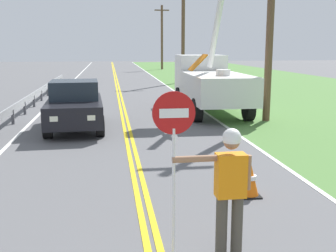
% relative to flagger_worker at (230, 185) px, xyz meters
% --- Properties ---
extents(grass_verge_right, '(16.00, 110.00, 0.01)m').
position_rel_flagger_worker_xyz_m(grass_verge_right, '(10.60, 15.93, -1.04)').
color(grass_verge_right, '#517F3D').
rests_on(grass_verge_right, ground).
extents(centerline_yellow_left, '(0.11, 110.00, 0.01)m').
position_rel_flagger_worker_xyz_m(centerline_yellow_left, '(-1.09, 15.93, -1.04)').
color(centerline_yellow_left, yellow).
rests_on(centerline_yellow_left, ground).
extents(centerline_yellow_right, '(0.11, 110.00, 0.01)m').
position_rel_flagger_worker_xyz_m(centerline_yellow_right, '(-0.91, 15.93, -1.04)').
color(centerline_yellow_right, yellow).
rests_on(centerline_yellow_right, ground).
extents(edge_line_right, '(0.12, 110.00, 0.01)m').
position_rel_flagger_worker_xyz_m(edge_line_right, '(2.60, 15.93, -1.04)').
color(edge_line_right, silver).
rests_on(edge_line_right, ground).
extents(edge_line_left, '(0.12, 110.00, 0.01)m').
position_rel_flagger_worker_xyz_m(edge_line_left, '(-4.60, 15.93, -1.04)').
color(edge_line_left, silver).
rests_on(edge_line_left, ground).
extents(flagger_worker, '(1.09, 0.25, 1.83)m').
position_rel_flagger_worker_xyz_m(flagger_worker, '(0.00, 0.00, 0.00)').
color(flagger_worker, '#474238').
rests_on(flagger_worker, ground).
extents(stop_sign_paddle, '(0.56, 0.04, 2.33)m').
position_rel_flagger_worker_xyz_m(stop_sign_paddle, '(-0.77, -0.01, 0.66)').
color(stop_sign_paddle, silver).
rests_on(stop_sign_paddle, ground).
extents(utility_bucket_truck, '(2.74, 6.83, 5.90)m').
position_rel_flagger_worker_xyz_m(utility_bucket_truck, '(2.81, 12.90, 0.38)').
color(utility_bucket_truck, silver).
rests_on(utility_bucket_truck, ground).
extents(oncoming_sedan_nearest, '(2.06, 4.18, 1.70)m').
position_rel_flagger_worker_xyz_m(oncoming_sedan_nearest, '(-2.79, 9.51, -0.21)').
color(oncoming_sedan_nearest, black).
rests_on(oncoming_sedan_nearest, ground).
extents(utility_pole_near, '(1.80, 0.28, 8.31)m').
position_rel_flagger_worker_xyz_m(utility_pole_near, '(4.49, 10.24, 3.29)').
color(utility_pole_near, brown).
rests_on(utility_pole_near, ground).
extents(utility_pole_mid, '(1.80, 0.28, 8.44)m').
position_rel_flagger_worker_xyz_m(utility_pole_mid, '(4.30, 28.00, 3.36)').
color(utility_pole_mid, brown).
rests_on(utility_pole_mid, ground).
extents(utility_pole_far, '(1.80, 0.28, 7.80)m').
position_rel_flagger_worker_xyz_m(utility_pole_far, '(5.03, 47.26, 3.03)').
color(utility_pole_far, brown).
rests_on(utility_pole_far, ground).
extents(traffic_cone_lead, '(0.40, 0.40, 0.70)m').
position_rel_flagger_worker_xyz_m(traffic_cone_lead, '(1.09, 2.25, -0.71)').
color(traffic_cone_lead, orange).
rests_on(traffic_cone_lead, ground).
extents(guardrail_left_shoulder, '(0.10, 32.00, 0.71)m').
position_rel_flagger_worker_xyz_m(guardrail_left_shoulder, '(-5.20, 12.00, -0.53)').
color(guardrail_left_shoulder, '#9EA0A3').
rests_on(guardrail_left_shoulder, ground).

